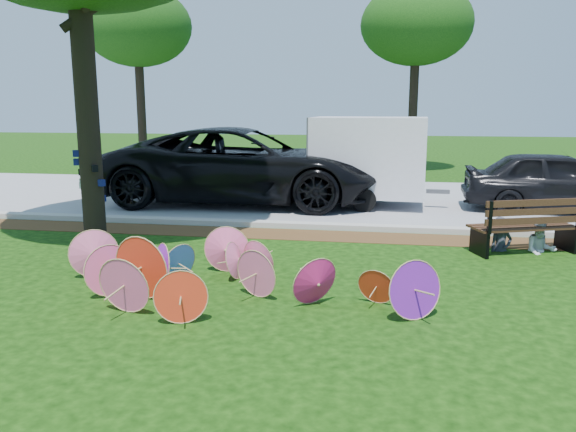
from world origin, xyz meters
name	(u,v)px	position (x,y,z in m)	size (l,w,h in m)	color
ground	(226,310)	(0.00, 0.00, 0.00)	(90.00, 90.00, 0.00)	black
mulch_strip	(284,234)	(0.00, 4.50, 0.01)	(90.00, 1.00, 0.01)	#472D16
curb	(289,225)	(0.00, 5.20, 0.06)	(90.00, 0.30, 0.12)	#B7B5AD
street	(312,198)	(0.00, 9.35, 0.01)	(90.00, 8.00, 0.01)	gray
parasol_pile	(203,270)	(-0.49, 0.55, 0.37)	(5.58, 2.43, 0.92)	red
black_van	(244,166)	(-1.74, 8.18, 1.04)	(3.44, 7.46, 2.07)	black
dark_pickup	(556,181)	(6.38, 8.25, 0.77)	(1.82, 4.53, 1.54)	black
cargo_trailer	(369,156)	(1.65, 8.27, 1.33)	(2.95, 1.87, 2.66)	silver
park_bench	(523,225)	(4.57, 3.80, 0.51)	(1.97, 0.75, 1.03)	black
person_left	(503,218)	(4.22, 3.85, 0.62)	(0.45, 0.30, 1.24)	#343947
person_right	(543,221)	(4.92, 3.85, 0.59)	(0.58, 0.45, 1.19)	silver
bg_trees	(395,21)	(2.33, 15.63, 5.77)	(24.02, 6.71, 7.40)	black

